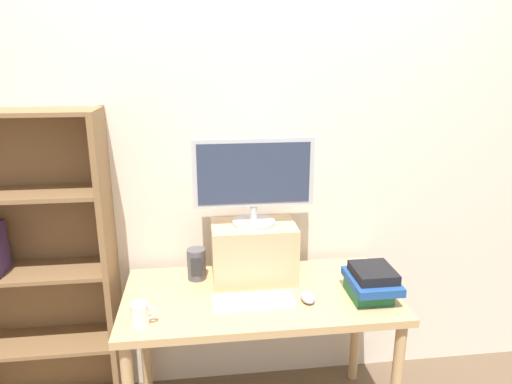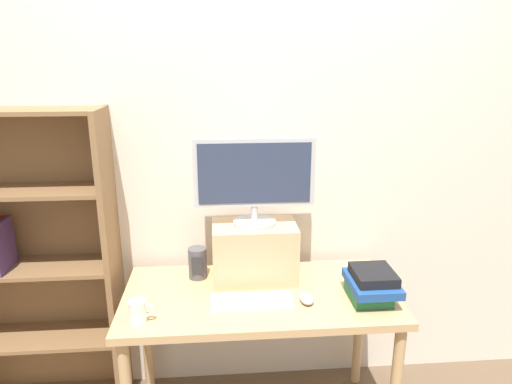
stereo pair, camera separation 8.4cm
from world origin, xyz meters
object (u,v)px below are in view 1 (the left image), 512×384
computer_monitor (254,178)px  book_stack (371,282)px  desk_speaker (196,264)px  computer_mouse (308,297)px  coffee_mug (141,314)px  riser_box (254,252)px  keyboard (253,301)px  desk (260,309)px  bookshelf_unit (23,268)px

computer_monitor → book_stack: computer_monitor is taller
desk_speaker → computer_mouse: bearing=-29.7°
coffee_mug → desk_speaker: desk_speaker is taller
book_stack → riser_box: bearing=153.7°
book_stack → keyboard: bearing=179.4°
desk → riser_box: size_ratio=3.12×
desk → keyboard: size_ratio=3.48×
keyboard → coffee_mug: size_ratio=3.52×
desk_speaker → computer_monitor: bearing=-6.2°
desk → computer_mouse: computer_mouse is taller
coffee_mug → desk_speaker: size_ratio=0.66×
bookshelf_unit → book_stack: 1.68m
desk → computer_monitor: computer_monitor is taller
bookshelf_unit → desk_speaker: bearing=-5.8°
desk → computer_mouse: bearing=-27.1°
bookshelf_unit → desk_speaker: size_ratio=10.08×
keyboard → computer_mouse: bearing=-2.0°
book_stack → desk_speaker: (-0.79, 0.28, 0.00)m
keyboard → computer_mouse: size_ratio=3.51×
riser_box → computer_monitor: (-0.00, -0.00, 0.37)m
bookshelf_unit → computer_mouse: (1.35, -0.37, -0.05)m
keyboard → computer_mouse: 0.25m
bookshelf_unit → computer_monitor: (1.13, -0.12, 0.45)m
desk → riser_box: riser_box is taller
desk → desk_speaker: size_ratio=8.10×
desk → coffee_mug: coffee_mug is taller
book_stack → coffee_mug: bearing=-174.2°
computer_mouse → keyboard: bearing=178.0°
bookshelf_unit → desk_speaker: 0.85m
keyboard → book_stack: (0.54, -0.01, 0.06)m
bookshelf_unit → book_stack: bookshelf_unit is taller
desk_speaker → book_stack: bearing=-19.5°
coffee_mug → computer_monitor: bearing=34.7°
bookshelf_unit → keyboard: 1.15m
desk → coffee_mug: (-0.52, -0.21, 0.14)m
desk → bookshelf_unit: (-1.14, 0.27, 0.16)m
keyboard → computer_mouse: computer_mouse is taller
bookshelf_unit → computer_mouse: 1.40m
bookshelf_unit → computer_monitor: bearing=-5.9°
bookshelf_unit → book_stack: (1.64, -0.37, 0.01)m
computer_mouse → coffee_mug: coffee_mug is taller
bookshelf_unit → computer_monitor: 1.22m
desk → bookshelf_unit: size_ratio=0.80×
book_stack → coffee_mug: 1.03m
computer_mouse → coffee_mug: 0.74m
riser_box → keyboard: (-0.03, -0.25, -0.13)m
bookshelf_unit → computer_mouse: bookshelf_unit is taller
desk → riser_box: bearing=94.3°
desk → computer_monitor: bearing=94.3°
desk → bookshelf_unit: bookshelf_unit is taller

